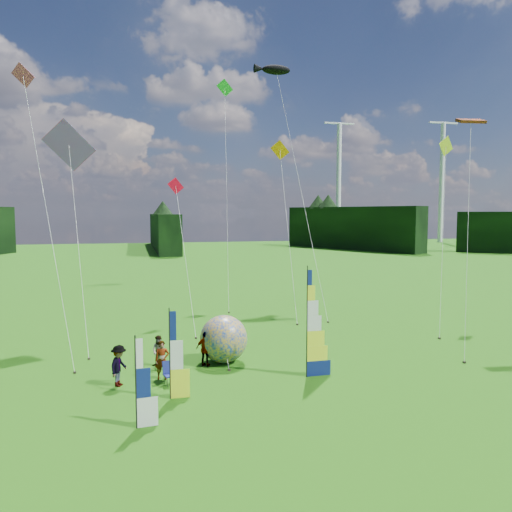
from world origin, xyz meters
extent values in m
plane|color=#24550B|center=(0.00, 0.00, 0.00)|extent=(220.00, 220.00, 0.00)
sphere|color=#002C9C|center=(-1.98, 6.69, 1.18)|extent=(3.10, 3.10, 2.36)
imported|color=#66594C|center=(-5.09, 4.87, 0.86)|extent=(0.65, 0.45, 1.73)
imported|color=#66594C|center=(-5.13, 6.73, 0.76)|extent=(0.82, 0.69, 1.52)
imported|color=#66594C|center=(-6.94, 4.42, 0.89)|extent=(0.87, 1.22, 1.77)
imported|color=#66594C|center=(-2.94, 6.26, 0.84)|extent=(1.04, 0.90, 1.69)
camera|label=1|loc=(-6.25, -17.18, 7.37)|focal=35.00mm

